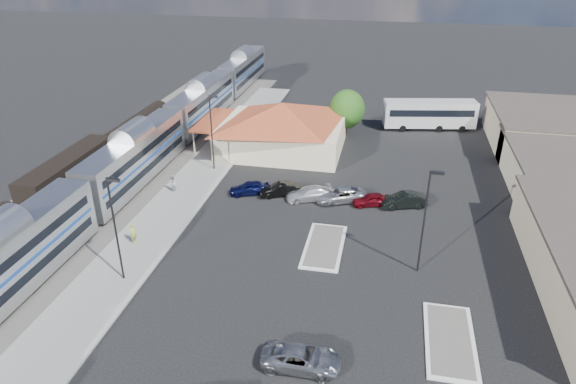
# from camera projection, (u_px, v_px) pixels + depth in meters

# --- Properties ---
(ground) EXTENTS (280.00, 280.00, 0.00)m
(ground) POSITION_uv_depth(u_px,v_px,m) (275.00, 254.00, 44.26)
(ground) COLOR black
(ground) RESTS_ON ground
(railbed) EXTENTS (16.00, 100.00, 0.12)m
(railbed) POSITION_uv_depth(u_px,v_px,m) (101.00, 191.00, 55.04)
(railbed) COLOR #4C4944
(railbed) RESTS_ON ground
(platform) EXTENTS (5.50, 92.00, 0.18)m
(platform) POSITION_uv_depth(u_px,v_px,m) (172.00, 208.00, 51.65)
(platform) COLOR gray
(platform) RESTS_ON ground
(passenger_train) EXTENTS (3.00, 104.00, 5.55)m
(passenger_train) POSITION_uv_depth(u_px,v_px,m) (136.00, 159.00, 55.74)
(passenger_train) COLOR silver
(passenger_train) RESTS_ON ground
(freight_cars) EXTENTS (2.80, 46.00, 4.00)m
(freight_cars) POSITION_uv_depth(u_px,v_px,m) (69.00, 176.00, 54.22)
(freight_cars) COLOR black
(freight_cars) RESTS_ON ground
(station_depot) EXTENTS (18.35, 12.24, 6.20)m
(station_depot) POSITION_uv_depth(u_px,v_px,m) (282.00, 126.00, 64.73)
(station_depot) COLOR #C8B792
(station_depot) RESTS_ON ground
(traffic_island_south) EXTENTS (3.30, 7.50, 0.21)m
(traffic_island_south) POSITION_uv_depth(u_px,v_px,m) (324.00, 246.00, 45.25)
(traffic_island_south) COLOR silver
(traffic_island_south) RESTS_ON ground
(traffic_island_north) EXTENTS (3.30, 7.50, 0.21)m
(traffic_island_north) POSITION_uv_depth(u_px,v_px,m) (450.00, 340.00, 34.68)
(traffic_island_north) COLOR silver
(traffic_island_north) RESTS_ON ground
(lamp_plat_s) EXTENTS (1.08, 0.25, 9.00)m
(lamp_plat_s) POSITION_uv_depth(u_px,v_px,m) (115.00, 222.00, 38.59)
(lamp_plat_s) COLOR black
(lamp_plat_s) RESTS_ON ground
(lamp_plat_n) EXTENTS (1.08, 0.25, 9.00)m
(lamp_plat_n) POSITION_uv_depth(u_px,v_px,m) (212.00, 127.00, 57.88)
(lamp_plat_n) COLOR black
(lamp_plat_n) RESTS_ON ground
(lamp_lot) EXTENTS (1.08, 0.25, 9.00)m
(lamp_lot) POSITION_uv_depth(u_px,v_px,m) (426.00, 214.00, 39.70)
(lamp_lot) COLOR black
(lamp_lot) RESTS_ON ground
(tree_depot) EXTENTS (4.71, 4.71, 6.63)m
(tree_depot) POSITION_uv_depth(u_px,v_px,m) (347.00, 109.00, 68.22)
(tree_depot) COLOR #382314
(tree_depot) RESTS_ON ground
(suv) EXTENTS (5.13, 2.43, 1.41)m
(suv) POSITION_uv_depth(u_px,v_px,m) (302.00, 358.00, 32.37)
(suv) COLOR gray
(suv) RESTS_ON ground
(coach_bus) EXTENTS (13.03, 5.11, 4.09)m
(coach_bus) POSITION_uv_depth(u_px,v_px,m) (430.00, 113.00, 72.09)
(coach_bus) COLOR silver
(coach_bus) RESTS_ON ground
(person_a) EXTENTS (0.64, 0.78, 1.84)m
(person_a) POSITION_uv_depth(u_px,v_px,m) (134.00, 233.00, 45.28)
(person_a) COLOR #C2D141
(person_a) RESTS_ON platform
(person_b) EXTENTS (0.76, 0.95, 1.88)m
(person_b) POSITION_uv_depth(u_px,v_px,m) (172.00, 183.00, 54.43)
(person_b) COLOR silver
(person_b) RESTS_ON platform
(parked_car_a) EXTENTS (4.58, 3.08, 1.45)m
(parked_car_a) POSITION_uv_depth(u_px,v_px,m) (250.00, 188.00, 54.32)
(parked_car_a) COLOR #0D1243
(parked_car_a) RESTS_ON ground
(parked_car_b) EXTENTS (4.54, 3.04, 1.42)m
(parked_car_b) POSITION_uv_depth(u_px,v_px,m) (280.00, 189.00, 54.01)
(parked_car_b) COLOR black
(parked_car_b) RESTS_ON ground
(parked_car_c) EXTENTS (5.18, 3.70, 1.39)m
(parked_car_c) POSITION_uv_depth(u_px,v_px,m) (309.00, 194.00, 53.17)
(parked_car_c) COLOR silver
(parked_car_c) RESTS_ON ground
(parked_car_d) EXTENTS (5.74, 4.28, 1.45)m
(parked_car_d) POSITION_uv_depth(u_px,v_px,m) (340.00, 195.00, 52.85)
(parked_car_d) COLOR #999CA2
(parked_car_d) RESTS_ON ground
(parked_car_e) EXTENTS (4.16, 2.61, 1.32)m
(parked_car_e) POSITION_uv_depth(u_px,v_px,m) (371.00, 200.00, 52.03)
(parked_car_e) COLOR maroon
(parked_car_e) RESTS_ON ground
(parked_car_f) EXTENTS (4.87, 2.95, 1.52)m
(parked_car_f) POSITION_uv_depth(u_px,v_px,m) (403.00, 200.00, 51.68)
(parked_car_f) COLOR black
(parked_car_f) RESTS_ON ground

